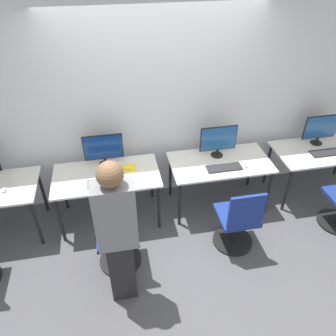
{
  "coord_description": "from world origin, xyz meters",
  "views": [
    {
      "loc": [
        -0.59,
        -2.88,
        3.12
      ],
      "look_at": [
        0.0,
        0.14,
        0.86
      ],
      "focal_mm": 35.0,
      "sensor_mm": 36.0,
      "label": 1
    }
  ],
  "objects_px": {
    "monitor_right": "(218,140)",
    "monitor_far_right": "(320,129)",
    "keyboard_right": "(224,168)",
    "office_chair_right": "(238,223)",
    "mouse_far_left": "(3,190)",
    "person_left": "(117,232)",
    "keyboard_left": "(107,183)",
    "mouse_left": "(132,180)",
    "monitor_left": "(103,149)",
    "keyboard_far_right": "(327,153)",
    "mouse_right": "(246,165)",
    "office_chair_left": "(118,242)"
  },
  "relations": [
    {
      "from": "monitor_right",
      "to": "monitor_far_right",
      "type": "relative_size",
      "value": 1.0
    },
    {
      "from": "keyboard_right",
      "to": "office_chair_right",
      "type": "xyz_separation_m",
      "value": [
        -0.01,
        -0.62,
        -0.34
      ]
    },
    {
      "from": "mouse_far_left",
      "to": "person_left",
      "type": "height_order",
      "value": "person_left"
    },
    {
      "from": "office_chair_right",
      "to": "monitor_far_right",
      "type": "xyz_separation_m",
      "value": [
        1.46,
        0.94,
        0.56
      ]
    },
    {
      "from": "keyboard_left",
      "to": "mouse_left",
      "type": "height_order",
      "value": "mouse_left"
    },
    {
      "from": "monitor_right",
      "to": "office_chair_right",
      "type": "bearing_deg",
      "value": -90.78
    },
    {
      "from": "mouse_far_left",
      "to": "office_chair_right",
      "type": "relative_size",
      "value": 0.1
    },
    {
      "from": "monitor_left",
      "to": "monitor_right",
      "type": "bearing_deg",
      "value": -2.83
    },
    {
      "from": "mouse_far_left",
      "to": "keyboard_far_right",
      "type": "height_order",
      "value": "mouse_far_left"
    },
    {
      "from": "mouse_far_left",
      "to": "person_left",
      "type": "bearing_deg",
      "value": -41.14
    },
    {
      "from": "mouse_right",
      "to": "mouse_left",
      "type": "bearing_deg",
      "value": -178.57
    },
    {
      "from": "person_left",
      "to": "keyboard_far_right",
      "type": "xyz_separation_m",
      "value": [
        2.82,
        1.08,
        -0.21
      ]
    },
    {
      "from": "person_left",
      "to": "monitor_left",
      "type": "bearing_deg",
      "value": 93.12
    },
    {
      "from": "monitor_far_right",
      "to": "keyboard_left",
      "type": "bearing_deg",
      "value": -173.23
    },
    {
      "from": "monitor_right",
      "to": "mouse_right",
      "type": "relative_size",
      "value": 5.36
    },
    {
      "from": "monitor_far_right",
      "to": "monitor_right",
      "type": "bearing_deg",
      "value": -179.05
    },
    {
      "from": "monitor_right",
      "to": "keyboard_right",
      "type": "relative_size",
      "value": 1.09
    },
    {
      "from": "keyboard_left",
      "to": "mouse_far_left",
      "type": "bearing_deg",
      "value": 175.88
    },
    {
      "from": "office_chair_left",
      "to": "office_chair_right",
      "type": "distance_m",
      "value": 1.38
    },
    {
      "from": "monitor_left",
      "to": "office_chair_left",
      "type": "height_order",
      "value": "monitor_left"
    },
    {
      "from": "keyboard_left",
      "to": "mouse_left",
      "type": "relative_size",
      "value": 4.91
    },
    {
      "from": "keyboard_left",
      "to": "person_left",
      "type": "bearing_deg",
      "value": -85.65
    },
    {
      "from": "mouse_left",
      "to": "office_chair_left",
      "type": "relative_size",
      "value": 0.1
    },
    {
      "from": "person_left",
      "to": "keyboard_right",
      "type": "bearing_deg",
      "value": 36.56
    },
    {
      "from": "monitor_left",
      "to": "monitor_right",
      "type": "height_order",
      "value": "same"
    },
    {
      "from": "mouse_left",
      "to": "person_left",
      "type": "xyz_separation_m",
      "value": [
        -0.22,
        -0.97,
        0.2
      ]
    },
    {
      "from": "person_left",
      "to": "keyboard_right",
      "type": "relative_size",
      "value": 3.82
    },
    {
      "from": "keyboard_far_right",
      "to": "keyboard_left",
      "type": "bearing_deg",
      "value": -178.32
    },
    {
      "from": "mouse_far_left",
      "to": "keyboard_left",
      "type": "relative_size",
      "value": 0.2
    },
    {
      "from": "keyboard_left",
      "to": "mouse_right",
      "type": "bearing_deg",
      "value": 0.43
    },
    {
      "from": "mouse_far_left",
      "to": "monitor_left",
      "type": "xyz_separation_m",
      "value": [
        1.16,
        0.31,
        0.22
      ]
    },
    {
      "from": "monitor_right",
      "to": "monitor_far_right",
      "type": "distance_m",
      "value": 1.45
    },
    {
      "from": "keyboard_right",
      "to": "office_chair_right",
      "type": "relative_size",
      "value": 0.48
    },
    {
      "from": "office_chair_left",
      "to": "office_chair_right",
      "type": "xyz_separation_m",
      "value": [
        1.38,
        0.03,
        0.0
      ]
    },
    {
      "from": "mouse_far_left",
      "to": "monitor_right",
      "type": "height_order",
      "value": "monitor_right"
    },
    {
      "from": "office_chair_left",
      "to": "mouse_right",
      "type": "height_order",
      "value": "office_chair_left"
    },
    {
      "from": "mouse_right",
      "to": "keyboard_far_right",
      "type": "relative_size",
      "value": 0.2
    },
    {
      "from": "monitor_left",
      "to": "keyboard_left",
      "type": "xyz_separation_m",
      "value": [
        0.0,
        -0.39,
        -0.22
      ]
    },
    {
      "from": "mouse_left",
      "to": "monitor_far_right",
      "type": "xyz_separation_m",
      "value": [
        2.59,
        0.37,
        0.22
      ]
    },
    {
      "from": "monitor_far_right",
      "to": "keyboard_far_right",
      "type": "bearing_deg",
      "value": -90.0
    },
    {
      "from": "mouse_left",
      "to": "keyboard_right",
      "type": "xyz_separation_m",
      "value": [
        1.15,
        0.05,
        -0.01
      ]
    },
    {
      "from": "mouse_left",
      "to": "office_chair_right",
      "type": "bearing_deg",
      "value": -26.83
    },
    {
      "from": "mouse_far_left",
      "to": "person_left",
      "type": "distance_m",
      "value": 1.65
    },
    {
      "from": "mouse_far_left",
      "to": "office_chair_right",
      "type": "xyz_separation_m",
      "value": [
        2.59,
        -0.68,
        -0.35
      ]
    },
    {
      "from": "office_chair_left",
      "to": "monitor_far_right",
      "type": "height_order",
      "value": "monitor_far_right"
    },
    {
      "from": "mouse_far_left",
      "to": "monitor_left",
      "type": "height_order",
      "value": "monitor_left"
    },
    {
      "from": "mouse_right",
      "to": "keyboard_far_right",
      "type": "xyz_separation_m",
      "value": [
        1.17,
        0.07,
        -0.01
      ]
    },
    {
      "from": "keyboard_left",
      "to": "keyboard_far_right",
      "type": "bearing_deg",
      "value": 1.68
    },
    {
      "from": "mouse_far_left",
      "to": "mouse_left",
      "type": "height_order",
      "value": "same"
    },
    {
      "from": "mouse_far_left",
      "to": "office_chair_left",
      "type": "xyz_separation_m",
      "value": [
        1.22,
        -0.71,
        -0.35
      ]
    }
  ]
}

